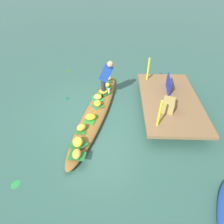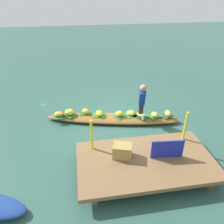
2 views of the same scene
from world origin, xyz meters
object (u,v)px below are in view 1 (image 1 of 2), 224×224
banana_bunch_1 (78,142)px  market_banner (168,84)px  banana_bunch_0 (81,127)px  banana_bunch_7 (77,154)px  banana_bunch_8 (106,85)px  water_bottle (109,91)px  vendor_person (106,76)px  banana_bunch_3 (98,103)px  vendor_boat (96,112)px  banana_bunch_4 (98,97)px  produce_crate (168,105)px  banana_bunch_2 (104,91)px  banana_bunch_5 (90,117)px  banana_bunch_6 (107,78)px

banana_bunch_1 → market_banner: size_ratio=0.40×
banana_bunch_0 → banana_bunch_7: size_ratio=0.93×
banana_bunch_8 → water_bottle: water_bottle is taller
banana_bunch_8 → vendor_person: bearing=3.6°
banana_bunch_3 → vendor_person: (-0.65, 0.24, 0.60)m
vendor_boat → banana_bunch_4: (-0.58, 0.02, 0.17)m
banana_bunch_3 → produce_crate: produce_crate is taller
banana_bunch_2 → banana_bunch_5: 1.35m
banana_bunch_1 → produce_crate: 2.76m
vendor_person → banana_bunch_0: bearing=-18.8°
banana_bunch_5 → banana_bunch_6: bearing=170.0°
banana_bunch_0 → banana_bunch_6: 2.69m
banana_bunch_6 → water_bottle: (0.85, 0.09, -0.00)m
market_banner → produce_crate: 1.04m
banana_bunch_1 → banana_bunch_2: 2.34m
banana_bunch_5 → market_banner: size_ratio=0.40×
banana_bunch_4 → banana_bunch_0: bearing=-12.5°
vendor_boat → banana_bunch_0: banana_bunch_0 is taller
banana_bunch_3 → vendor_boat: bearing=-11.8°
vendor_boat → water_bottle: (-0.90, 0.36, 0.19)m
vendor_person → water_bottle: size_ratio=6.68×
market_banner → banana_bunch_4: bearing=-77.6°
banana_bunch_6 → market_banner: (0.87, 2.05, 0.31)m
banana_bunch_6 → produce_crate: bearing=44.5°
banana_bunch_8 → water_bottle: size_ratio=1.53×
banana_bunch_7 → produce_crate: produce_crate is taller
vendor_boat → market_banner: 2.54m
banana_bunch_6 → banana_bunch_7: banana_bunch_6 is taller
banana_bunch_3 → market_banner: (-0.69, 2.29, 0.31)m
banana_bunch_3 → produce_crate: bearing=81.0°
banana_bunch_1 → banana_bunch_5: (-0.96, 0.20, -0.02)m
banana_bunch_0 → banana_bunch_4: banana_bunch_0 is taller
banana_bunch_7 → vendor_person: 2.71m
banana_bunch_7 → produce_crate: size_ratio=0.65×
banana_bunch_8 → market_banner: (0.43, 2.08, 0.33)m
banana_bunch_2 → produce_crate: 2.20m
vendor_boat → banana_bunch_5: banana_bunch_5 is taller
water_bottle → banana_bunch_5: bearing=-19.5°
banana_bunch_2 → banana_bunch_7: bearing=-10.4°
banana_bunch_7 → banana_bunch_8: bearing=170.1°
banana_bunch_3 → water_bottle: (-0.70, 0.32, -0.00)m
vendor_boat → banana_bunch_0: (0.88, -0.30, 0.19)m
banana_bunch_7 → banana_bunch_5: bearing=172.4°
banana_bunch_5 → banana_bunch_8: (-1.75, 0.36, -0.01)m
banana_bunch_3 → water_bottle: banana_bunch_3 is taller
vendor_boat → banana_bunch_2: (-0.88, 0.20, 0.19)m
banana_bunch_5 → produce_crate: size_ratio=0.70×
vendor_boat → banana_bunch_1: banana_bunch_1 is taller
banana_bunch_5 → banana_bunch_8: banana_bunch_5 is taller
banana_bunch_7 → banana_bunch_8: 3.11m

